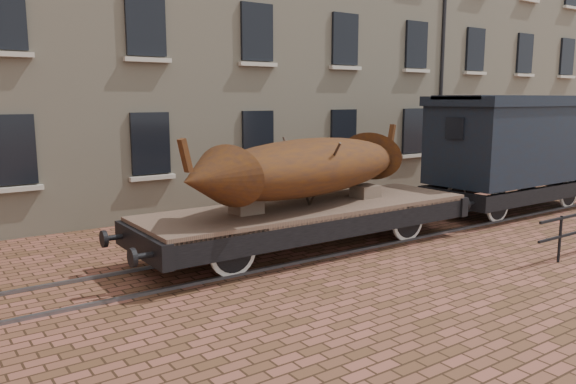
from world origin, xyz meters
TOP-DOWN VIEW (x-y plane):
  - ground at (0.00, 0.00)m, footprint 90.00×90.00m
  - warehouse_cream at (3.00, 9.99)m, footprint 40.00×10.19m
  - rail_track at (0.00, 0.00)m, footprint 30.00×1.52m
  - flatcar_wagon at (-0.72, -0.00)m, footprint 8.93×2.42m
  - iron_boat at (-0.74, 0.00)m, footprint 7.19×3.45m
  - goods_van at (7.14, 0.00)m, footprint 6.79×2.47m

SIDE VIEW (x-z plane):
  - ground at x=0.00m, z-range 0.00..0.00m
  - rail_track at x=0.00m, z-range 0.00..0.06m
  - flatcar_wagon at x=-0.72m, z-range 0.17..1.51m
  - iron_boat at x=-0.74m, z-range 1.07..2.78m
  - goods_van at x=7.14m, z-range 0.44..3.95m
  - warehouse_cream at x=3.00m, z-range 0.00..14.00m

